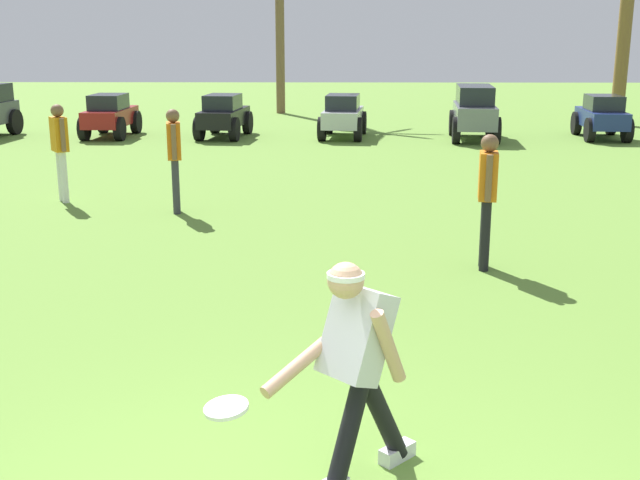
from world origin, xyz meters
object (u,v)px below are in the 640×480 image
(teammate_deep, at_px, (487,189))
(parked_car_slot_b, at_px, (110,115))
(frisbee_thrower, at_px, (357,361))
(teammate_near_sideline, at_px, (174,151))
(frisbee_in_flight, at_px, (226,408))
(parked_car_slot_f, at_px, (602,116))
(teammate_midfield, at_px, (60,144))
(parked_car_slot_c, at_px, (224,115))
(parked_car_slot_d, at_px, (343,115))
(parked_car_slot_e, at_px, (474,111))

(teammate_deep, xyz_separation_m, parked_car_slot_b, (-7.49, 11.81, -0.38))
(frisbee_thrower, relative_size, teammate_near_sideline, 0.91)
(frisbee_in_flight, xyz_separation_m, parked_car_slot_b, (-5.16, 16.83, -0.15))
(teammate_near_sideline, distance_m, parked_car_slot_f, 12.74)
(parked_car_slot_b, bearing_deg, teammate_deep, -57.61)
(teammate_midfield, distance_m, parked_car_slot_c, 8.25)
(frisbee_in_flight, relative_size, parked_car_slot_c, 0.15)
(teammate_near_sideline, distance_m, teammate_midfield, 2.11)
(teammate_near_sideline, bearing_deg, parked_car_slot_d, 73.42)
(parked_car_slot_f, bearing_deg, frisbee_in_flight, -114.08)
(frisbee_in_flight, bearing_deg, parked_car_slot_c, 97.49)
(frisbee_in_flight, distance_m, parked_car_slot_e, 16.99)
(teammate_near_sideline, bearing_deg, parked_car_slot_b, 110.78)
(parked_car_slot_d, height_order, parked_car_slot_e, parked_car_slot_e)
(teammate_near_sideline, distance_m, teammate_deep, 5.04)
(parked_car_slot_b, height_order, parked_car_slot_f, same)
(parked_car_slot_e, bearing_deg, parked_car_slot_f, 3.82)
(frisbee_in_flight, distance_m, teammate_deep, 5.54)
(frisbee_thrower, distance_m, teammate_deep, 4.87)
(teammate_near_sideline, height_order, parked_car_slot_e, teammate_near_sideline)
(frisbee_thrower, relative_size, parked_car_slot_f, 0.63)
(teammate_deep, bearing_deg, teammate_midfield, 148.87)
(frisbee_thrower, bearing_deg, parked_car_slot_e, 77.84)
(teammate_near_sideline, xyz_separation_m, teammate_midfield, (-1.97, 0.77, 0.00))
(teammate_deep, xyz_separation_m, parked_car_slot_c, (-4.54, 11.77, -0.38))
(frisbee_thrower, distance_m, teammate_midfield, 9.39)
(teammate_near_sideline, height_order, teammate_deep, same)
(frisbee_thrower, xyz_separation_m, teammate_deep, (1.62, 4.59, 0.14))
(parked_car_slot_c, bearing_deg, parked_car_slot_e, -2.82)
(teammate_midfield, height_order, parked_car_slot_b, teammate_midfield)
(teammate_midfield, distance_m, teammate_deep, 7.11)
(teammate_midfield, height_order, parked_car_slot_c, teammate_midfield)
(parked_car_slot_d, bearing_deg, teammate_near_sideline, -106.58)
(frisbee_thrower, xyz_separation_m, parked_car_slot_c, (-2.92, 16.35, -0.24))
(teammate_midfield, relative_size, teammate_deep, 1.00)
(parked_car_slot_b, bearing_deg, frisbee_in_flight, -72.96)
(frisbee_thrower, relative_size, parked_car_slot_e, 0.57)
(frisbee_in_flight, xyz_separation_m, teammate_deep, (2.33, 5.02, 0.23))
(teammate_deep, relative_size, parked_car_slot_d, 0.68)
(parked_car_slot_d, bearing_deg, frisbee_thrower, -90.52)
(teammate_midfield, bearing_deg, frisbee_thrower, -61.62)
(frisbee_in_flight, height_order, teammate_midfield, teammate_midfield)
(frisbee_in_flight, xyz_separation_m, parked_car_slot_f, (7.46, 16.69, -0.15))
(parked_car_slot_f, bearing_deg, teammate_near_sideline, -136.50)
(teammate_near_sideline, bearing_deg, frisbee_in_flight, -77.35)
(parked_car_slot_b, distance_m, parked_car_slot_d, 6.02)
(teammate_midfield, xyz_separation_m, parked_car_slot_e, (7.92, 7.78, -0.22))
(parked_car_slot_c, xyz_separation_m, parked_car_slot_e, (6.38, -0.31, 0.16))
(frisbee_thrower, xyz_separation_m, teammate_midfield, (-4.46, 8.26, 0.14))
(frisbee_thrower, distance_m, parked_car_slot_f, 17.61)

